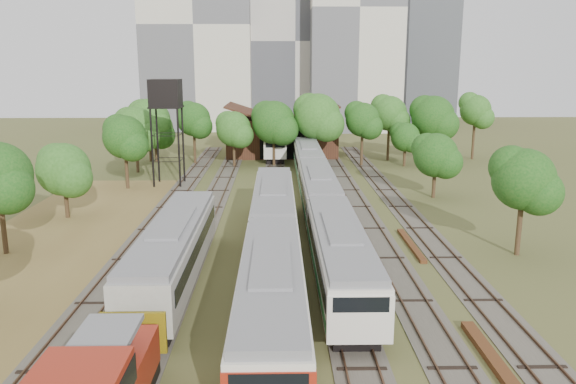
{
  "coord_description": "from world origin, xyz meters",
  "views": [
    {
      "loc": [
        -1.67,
        -26.36,
        13.08
      ],
      "look_at": [
        -0.79,
        20.61,
        2.5
      ],
      "focal_mm": 35.0,
      "sensor_mm": 36.0,
      "label": 1
    }
  ],
  "objects": [
    {
      "name": "tracks",
      "position": [
        -0.67,
        25.0,
        0.04
      ],
      "size": [
        24.6,
        80.0,
        0.19
      ],
      "color": "#4C473D",
      "rests_on": "ground"
    },
    {
      "name": "railcar_green_set",
      "position": [
        2.0,
        22.7,
        1.99
      ],
      "size": [
        3.04,
        52.08,
        3.76
      ],
      "color": "black",
      "rests_on": "ground"
    },
    {
      "name": "tree_band_right",
      "position": [
        14.83,
        27.32,
        4.61
      ],
      "size": [
        5.46,
        40.19,
        7.61
      ],
      "color": "#382616",
      "rests_on": "ground"
    },
    {
      "name": "rail_pile_far",
      "position": [
        8.2,
        13.16,
        0.12
      ],
      "size": [
        0.47,
        7.58,
        0.25
      ],
      "primitive_type": "cube",
      "color": "#5B331A",
      "rests_on": "ground"
    },
    {
      "name": "tower_centre",
      "position": [
        2.0,
        100.0,
        18.0
      ],
      "size": [
        20.0,
        18.0,
        36.0
      ],
      "primitive_type": "cube",
      "color": "#B4ACA3",
      "rests_on": "ground"
    },
    {
      "name": "dry_grass_patch",
      "position": [
        -18.0,
        8.0,
        0.02
      ],
      "size": [
        14.0,
        60.0,
        0.04
      ],
      "primitive_type": "cube",
      "color": "brown",
      "rests_on": "ground"
    },
    {
      "name": "water_tower",
      "position": [
        -13.88,
        35.88,
        9.85
      ],
      "size": [
        3.38,
        3.38,
        11.68
      ],
      "color": "black",
      "rests_on": "ground"
    },
    {
      "name": "ground",
      "position": [
        0.0,
        0.0,
        0.0
      ],
      "size": [
        240.0,
        240.0,
        0.0
      ],
      "primitive_type": "plane",
      "color": "#475123",
      "rests_on": "ground"
    },
    {
      "name": "tower_right",
      "position": [
        14.0,
        92.0,
        24.0
      ],
      "size": [
        18.0,
        16.0,
        48.0
      ],
      "primitive_type": "cube",
      "color": "beige",
      "rests_on": "ground"
    },
    {
      "name": "tower_far_right",
      "position": [
        34.0,
        110.0,
        14.0
      ],
      "size": [
        12.0,
        12.0,
        28.0
      ],
      "primitive_type": "cube",
      "color": "#44474C",
      "rests_on": "ground"
    },
    {
      "name": "railcar_red_set",
      "position": [
        -2.0,
        7.46,
        2.08
      ],
      "size": [
        3.18,
        34.58,
        3.94
      ],
      "color": "black",
      "rests_on": "ground"
    },
    {
      "name": "railcar_rear",
      "position": [
        -2.0,
        55.94,
        2.02
      ],
      "size": [
        3.08,
        16.08,
        3.82
      ],
      "color": "black",
      "rests_on": "ground"
    },
    {
      "name": "old_grey_coach",
      "position": [
        -8.0,
        6.33,
        2.08
      ],
      "size": [
        3.08,
        18.0,
        3.81
      ],
      "color": "black",
      "rests_on": "ground"
    },
    {
      "name": "tree_band_far",
      "position": [
        2.11,
        49.57,
        6.1
      ],
      "size": [
        50.88,
        10.09,
        9.58
      ],
      "color": "#382616",
      "rests_on": "ground"
    },
    {
      "name": "rail_pile_near",
      "position": [
        8.0,
        -4.62,
        0.15
      ],
      "size": [
        0.62,
        9.28,
        0.31
      ],
      "primitive_type": "cube",
      "color": "#5B331A",
      "rests_on": "ground"
    },
    {
      "name": "tree_band_left",
      "position": [
        -19.13,
        25.84,
        5.13
      ],
      "size": [
        7.68,
        63.46,
        8.19
      ],
      "color": "#382616",
      "rests_on": "ground"
    },
    {
      "name": "maintenance_shed",
      "position": [
        -1.0,
        57.98,
        2.91
      ],
      "size": [
        16.45,
        11.55,
        7.58
      ],
      "color": "#3C2015",
      "rests_on": "ground"
    },
    {
      "name": "tower_left",
      "position": [
        -18.0,
        95.0,
        21.0
      ],
      "size": [
        22.0,
        16.0,
        42.0
      ],
      "primitive_type": "cube",
      "color": "beige",
      "rests_on": "ground"
    }
  ]
}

